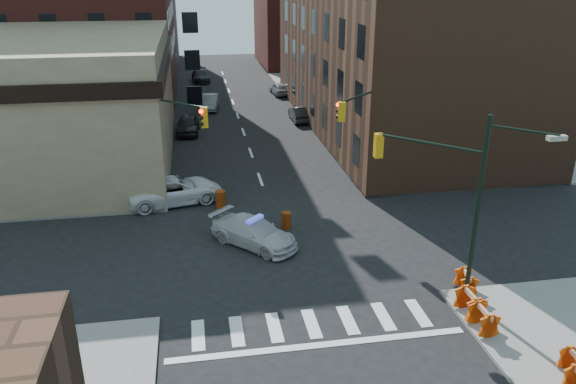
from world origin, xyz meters
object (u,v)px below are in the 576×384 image
object	(u,v)px
pedestrian_b	(81,187)
barrel_road	(286,220)
barricade_se_a	(466,282)
barricade_nw_a	(156,193)
parked_car_enear	(299,114)
police_car	(254,232)
pickup	(174,190)
parked_car_wnear	(188,125)
pedestrian_a	(148,177)
parked_car_wfar	(210,102)
barrel_bank	(221,199)

from	to	relation	value
pedestrian_b	barrel_road	xyz separation A→B (m)	(11.59, -5.52, -0.59)
barricade_se_a	barricade_nw_a	xyz separation A→B (m)	(-13.79, 12.75, 0.02)
parked_car_enear	pedestrian_b	size ratio (longest dim) A/B	2.30
barricade_se_a	police_car	bearing A→B (deg)	64.11
pickup	parked_car_enear	size ratio (longest dim) A/B	1.37
parked_car_wnear	pedestrian_a	bearing A→B (deg)	-96.89
barrel_road	parked_car_wfar	bearing A→B (deg)	95.89
barrel_bank	police_car	bearing A→B (deg)	-74.60
police_car	parked_car_enear	xyz separation A→B (m)	(6.99, 24.42, -0.01)
pedestrian_b	barricade_se_a	xyz separation A→B (m)	(18.18, -13.39, -0.47)
pickup	parked_car_wfar	bearing A→B (deg)	-21.15
parked_car_wfar	barrel_road	size ratio (longest dim) A/B	4.64
barricade_nw_a	pickup	bearing A→B (deg)	-21.91
barricade_nw_a	barrel_bank	bearing A→B (deg)	-34.48
parked_car_enear	barrel_bank	world-z (taller)	parked_car_enear
barrel_road	barricade_nw_a	xyz separation A→B (m)	(-7.20, 4.87, 0.14)
parked_car_wfar	barricade_nw_a	size ratio (longest dim) A/B	3.55
barrel_road	pedestrian_a	bearing A→B (deg)	139.13
parked_car_wfar	barrel_bank	xyz separation A→B (m)	(-0.40, -25.46, -0.19)
parked_car_wnear	barrel_road	bearing A→B (deg)	-71.93
parked_car_enear	pedestrian_b	bearing A→B (deg)	45.45
parked_car_wfar	barrel_road	world-z (taller)	parked_car_wfar
parked_car_wnear	barrel_road	distance (m)	20.86
barrel_road	pickup	bearing A→B (deg)	142.18
parked_car_wfar	barrel_road	xyz separation A→B (m)	(2.98, -28.89, -0.25)
parked_car_wfar	parked_car_enear	bearing A→B (deg)	-30.47
police_car	barricade_nw_a	bearing A→B (deg)	85.17
pedestrian_b	barrel_road	distance (m)	12.85
pedestrian_b	barrel_bank	size ratio (longest dim) A/B	1.70
police_car	barrel_bank	size ratio (longest dim) A/B	4.54
pedestrian_a	barrel_road	world-z (taller)	pedestrian_a
pedestrian_a	barricade_nw_a	size ratio (longest dim) A/B	1.43
police_car	pedestrian_a	size ratio (longest dim) A/B	2.75
pedestrian_a	barrel_road	size ratio (longest dim) A/B	1.87
pedestrian_b	pickup	bearing A→B (deg)	-4.15
parked_car_enear	barricade_nw_a	distance (m)	21.64
parked_car_enear	pedestrian_b	distance (m)	23.92
pickup	barricade_nw_a	size ratio (longest dim) A/B	4.64
pickup	barricade_nw_a	distance (m)	1.16
parked_car_enear	barricade_se_a	xyz separation A→B (m)	(1.57, -30.60, -0.10)
parked_car_enear	barrel_bank	size ratio (longest dim) A/B	3.91
parked_car_enear	pedestrian_a	distance (m)	20.49
pedestrian_a	barrel_road	bearing A→B (deg)	-45.80
pickup	pedestrian_b	distance (m)	5.58
pedestrian_b	parked_car_enear	bearing A→B (deg)	50.16
pedestrian_a	barrel_bank	distance (m)	5.45
barrel_bank	barrel_road	bearing A→B (deg)	-45.43
barrel_road	barricade_nw_a	distance (m)	8.70
police_car	barricade_se_a	xyz separation A→B (m)	(8.56, -6.18, -0.12)
police_car	barrel_bank	distance (m)	5.31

